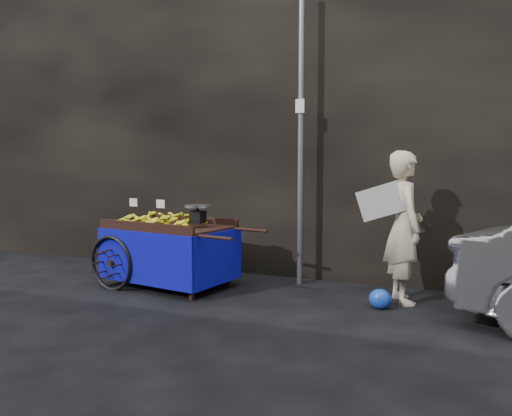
% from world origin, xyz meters
% --- Properties ---
extents(ground, '(80.00, 80.00, 0.00)m').
position_xyz_m(ground, '(0.00, 0.00, 0.00)').
color(ground, black).
rests_on(ground, ground).
extents(building_wall, '(13.50, 2.00, 5.00)m').
position_xyz_m(building_wall, '(0.39, 2.60, 2.50)').
color(building_wall, black).
rests_on(building_wall, ground).
extents(street_pole, '(0.12, 0.10, 4.00)m').
position_xyz_m(street_pole, '(0.30, 1.30, 2.01)').
color(street_pole, slate).
rests_on(street_pole, ground).
extents(banana_cart, '(2.31, 1.32, 1.19)m').
position_xyz_m(banana_cart, '(-1.31, 0.48, 0.74)').
color(banana_cart, black).
rests_on(banana_cart, ground).
extents(vendor, '(0.87, 0.77, 1.79)m').
position_xyz_m(vendor, '(1.70, 0.89, 0.90)').
color(vendor, beige).
rests_on(vendor, ground).
extents(plastic_bag, '(0.25, 0.20, 0.23)m').
position_xyz_m(plastic_bag, '(1.51, 0.49, 0.11)').
color(plastic_bag, '#1841B8').
rests_on(plastic_bag, ground).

